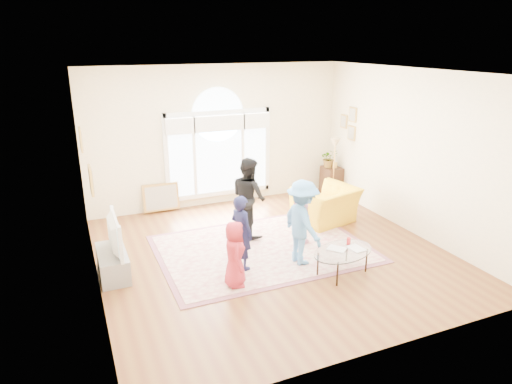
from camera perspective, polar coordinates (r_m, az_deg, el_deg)
name	(u,v)px	position (r m, az deg, el deg)	size (l,w,h in m)	color
ground	(272,253)	(8.37, 2.07, -7.68)	(6.00, 6.00, 0.00)	#5D3119
room_shell	(221,139)	(10.37, -4.44, 6.62)	(6.00, 6.00, 6.00)	beige
area_rug	(262,249)	(8.53, 0.81, -7.09)	(3.60, 2.60, 0.02)	beige
rug_border	(262,249)	(8.53, 0.81, -7.11)	(3.80, 2.80, 0.01)	#7D4652
tv_console	(113,263)	(7.92, -17.46, -8.51)	(0.45, 1.00, 0.42)	gray
television	(110,234)	(7.70, -17.77, -5.08)	(0.17, 1.06, 0.61)	black
coffee_table	(343,252)	(7.65, 10.82, -7.34)	(1.31, 1.03, 0.54)	silver
armchair	(326,205)	(9.71, 8.71, -1.64)	(1.19, 1.04, 0.77)	gold
side_cabinet	(331,181)	(11.55, 9.39, 1.41)	(0.40, 0.50, 0.70)	black
floor_lamp	(335,148)	(10.91, 9.85, 5.46)	(0.29, 0.29, 1.51)	black
plant_pedestal	(328,181)	(11.53, 8.97, 1.41)	(0.20, 0.20, 0.70)	white
potted_plant	(329,158)	(11.38, 9.12, 4.19)	(0.41, 0.35, 0.45)	#33722D
leaning_picture	(162,212)	(10.53, -11.66, -2.43)	(0.80, 0.05, 0.62)	tan
child_red	(235,254)	(7.10, -2.68, -7.76)	(0.52, 0.34, 1.07)	#A72431
child_navy	(241,232)	(7.58, -1.84, -5.07)	(0.47, 0.31, 1.28)	#161839
child_black	(249,197)	(8.82, -0.91, -0.63)	(0.76, 0.59, 1.56)	black
child_pink	(301,212)	(8.59, 5.67, -2.50)	(0.71, 0.30, 1.21)	#F6ACC4
child_blue	(302,222)	(7.76, 5.81, -3.81)	(0.96, 0.55, 1.48)	#4C87C2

